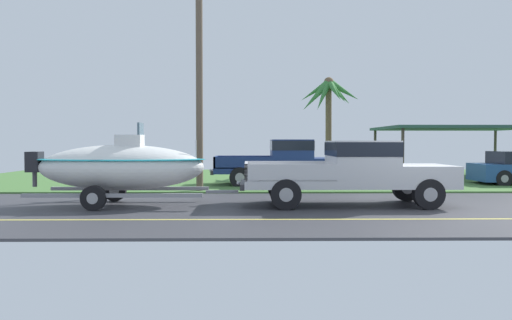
% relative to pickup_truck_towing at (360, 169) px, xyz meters
% --- Properties ---
extents(ground, '(36.00, 22.00, 0.11)m').
position_rel_pickup_truck_towing_xyz_m(ground, '(1.36, 7.60, -1.02)').
color(ground, '#38383D').
extents(pickup_truck_towing, '(5.90, 2.16, 1.79)m').
position_rel_pickup_truck_towing_xyz_m(pickup_truck_towing, '(0.00, 0.00, 0.00)').
color(pickup_truck_towing, silver).
rests_on(pickup_truck_towing, ground).
extents(boat_on_trailer, '(5.80, 2.30, 2.28)m').
position_rel_pickup_truck_towing_xyz_m(boat_on_trailer, '(-6.62, 0.00, 0.06)').
color(boat_on_trailer, gray).
rests_on(boat_on_trailer, ground).
extents(parked_pickup_background, '(5.60, 2.02, 1.85)m').
position_rel_pickup_truck_towing_xyz_m(parked_pickup_background, '(-1.43, 6.22, 0.02)').
color(parked_pickup_background, navy).
rests_on(parked_pickup_background, ground).
extents(carport_awning, '(7.14, 5.45, 2.53)m').
position_rel_pickup_truck_towing_xyz_m(carport_awning, '(7.16, 11.08, 1.40)').
color(carport_awning, '#4C4238').
rests_on(carport_awning, ground).
extents(palm_tree_near_left, '(3.19, 3.17, 5.02)m').
position_rel_pickup_truck_towing_xyz_m(palm_tree_near_left, '(0.92, 11.43, 2.94)').
color(palm_tree_near_left, brown).
rests_on(palm_tree_near_left, ground).
extents(utility_pole, '(0.24, 1.80, 8.97)m').
position_rel_pickup_truck_towing_xyz_m(utility_pole, '(-4.81, 3.72, 3.63)').
color(utility_pole, brown).
rests_on(utility_pole, ground).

